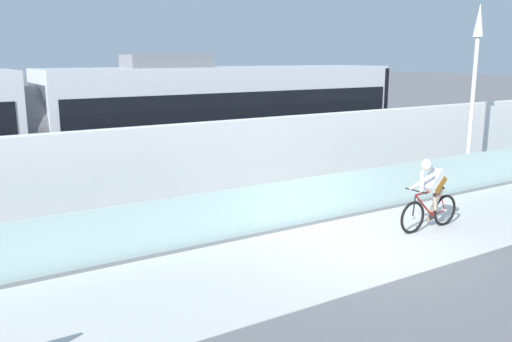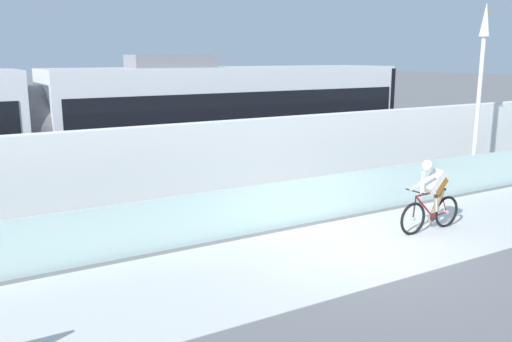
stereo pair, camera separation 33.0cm
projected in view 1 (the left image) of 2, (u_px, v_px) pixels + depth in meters
ground_plane at (361, 246)px, 10.89m from camera, size 200.00×200.00×0.00m
bike_path_deck at (361, 246)px, 10.89m from camera, size 32.00×3.20×0.01m
glass_parapet at (305, 201)px, 12.31m from camera, size 32.00×0.05×1.06m
concrete_barrier_wall at (262, 162)px, 13.68m from camera, size 32.00×0.36×2.25m
tram_rail_near at (217, 186)px, 15.96m from camera, size 32.00×0.08×0.01m
tram_rail_far at (195, 177)px, 17.15m from camera, size 32.00×0.08×0.01m
tram at (29, 132)px, 13.57m from camera, size 22.56×2.54×3.81m
cyclist_on_bike at (430, 195)px, 11.79m from camera, size 1.77×0.58×1.61m
lamp_post_antenna at (475, 73)px, 15.23m from camera, size 0.28×0.28×5.20m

